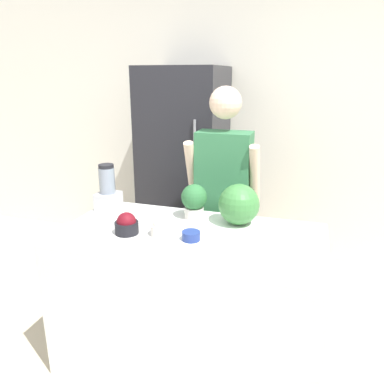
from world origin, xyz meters
TOP-DOWN VIEW (x-y plane):
  - wall_back at (0.00, 2.15)m, footprint 8.00×0.06m
  - counter_island at (0.00, 0.41)m, footprint 1.57×0.82m
  - refrigerator at (-0.48, 1.74)m, footprint 0.71×0.74m
  - person at (0.06, 1.02)m, footprint 0.53×0.27m
  - cutting_board at (0.25, 0.64)m, footprint 0.41×0.24m
  - watermelon at (0.25, 0.63)m, footprint 0.25×0.25m
  - bowl_cherries at (-0.36, 0.31)m, footprint 0.14×0.14m
  - bowl_cream at (-0.16, 0.35)m, footprint 0.13×0.13m
  - bowl_small_blue at (0.03, 0.33)m, footprint 0.10×0.10m
  - blender at (-0.68, 0.65)m, footprint 0.15×0.15m
  - potted_plant at (-0.05, 0.67)m, footprint 0.17×0.17m

SIDE VIEW (x-z plane):
  - counter_island at x=0.00m, z-range 0.00..0.88m
  - cutting_board at x=0.25m, z-range 0.88..0.90m
  - person at x=0.06m, z-range 0.03..1.75m
  - bowl_small_blue at x=0.03m, z-range 0.88..0.93m
  - bowl_cream at x=-0.16m, z-range 0.87..0.99m
  - refrigerator at x=-0.48m, z-range 0.00..1.86m
  - bowl_cherries at x=-0.36m, z-range 0.87..1.00m
  - potted_plant at x=-0.05m, z-range 0.89..1.12m
  - blender at x=-0.68m, z-range 0.86..1.18m
  - watermelon at x=0.25m, z-range 0.90..1.15m
  - wall_back at x=0.00m, z-range 0.00..2.60m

